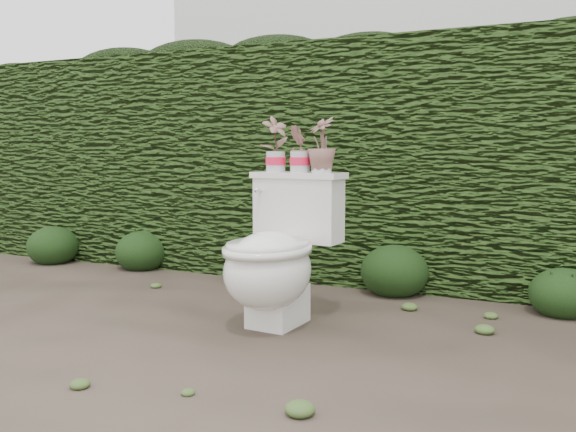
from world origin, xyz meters
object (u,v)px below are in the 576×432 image
at_px(potted_plant_center, 300,150).
at_px(potted_plant_left, 276,145).
at_px(toilet, 276,257).
at_px(potted_plant_right, 322,146).

bearing_deg(potted_plant_center, potted_plant_left, -116.11).
bearing_deg(potted_plant_left, potted_plant_center, -61.07).
distance_m(toilet, potted_plant_left, 0.63).
xyz_separation_m(toilet, potted_plant_right, (0.15, 0.23, 0.56)).
xyz_separation_m(potted_plant_left, potted_plant_right, (0.28, -0.02, -0.01)).
distance_m(toilet, potted_plant_right, 0.62).
height_order(toilet, potted_plant_center, potted_plant_center).
bearing_deg(toilet, potted_plant_right, 60.46).
xyz_separation_m(potted_plant_center, potted_plant_right, (0.13, -0.01, 0.02)).
bearing_deg(potted_plant_left, toilet, -120.73).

